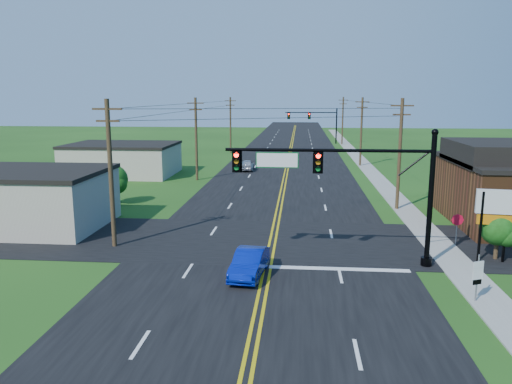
# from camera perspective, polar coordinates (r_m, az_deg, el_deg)

# --- Properties ---
(ground) EXTENTS (260.00, 260.00, 0.00)m
(ground) POSITION_cam_1_polar(r_m,az_deg,el_deg) (20.92, -0.46, -15.01)
(ground) COLOR #1B4112
(ground) RESTS_ON ground
(road_main) EXTENTS (16.00, 220.00, 0.04)m
(road_main) POSITION_cam_1_polar(r_m,az_deg,el_deg) (69.36, 3.52, 3.33)
(road_main) COLOR black
(road_main) RESTS_ON ground
(road_cross) EXTENTS (70.00, 10.00, 0.04)m
(road_cross) POSITION_cam_1_polar(r_m,az_deg,el_deg) (32.11, 1.61, -5.60)
(road_cross) COLOR black
(road_cross) RESTS_ON ground
(sidewalk) EXTENTS (2.00, 160.00, 0.08)m
(sidewalk) POSITION_cam_1_polar(r_m,az_deg,el_deg) (60.06, 13.32, 1.90)
(sidewalk) COLOR gray
(sidewalk) RESTS_ON ground
(signal_mast_main) EXTENTS (11.30, 0.60, 7.48)m
(signal_mast_main) POSITION_cam_1_polar(r_m,az_deg,el_deg) (27.21, 10.31, 1.44)
(signal_mast_main) COLOR black
(signal_mast_main) RESTS_ON ground
(signal_mast_far) EXTENTS (10.98, 0.60, 7.48)m
(signal_mast_far) POSITION_cam_1_polar(r_m,az_deg,el_deg) (98.87, 6.65, 8.17)
(signal_mast_far) COLOR black
(signal_mast_far) RESTS_ON ground
(cream_bldg_near) EXTENTS (10.20, 8.20, 4.10)m
(cream_bldg_near) POSITION_cam_1_polar(r_m,az_deg,el_deg) (38.42, -24.38, -0.71)
(cream_bldg_near) COLOR #B8B29D
(cream_bldg_near) RESTS_ON ground
(cream_bldg_far) EXTENTS (12.20, 9.20, 3.70)m
(cream_bldg_far) POSITION_cam_1_polar(r_m,az_deg,el_deg) (60.87, -15.01, 3.66)
(cream_bldg_far) COLOR #B8B29D
(cream_bldg_far) RESTS_ON ground
(utility_pole_left_a) EXTENTS (1.80, 0.28, 9.00)m
(utility_pole_left_a) POSITION_cam_1_polar(r_m,az_deg,el_deg) (31.20, -16.29, 2.32)
(utility_pole_left_a) COLOR #392919
(utility_pole_left_a) RESTS_ON ground
(utility_pole_left_b) EXTENTS (1.80, 0.28, 9.00)m
(utility_pole_left_b) POSITION_cam_1_polar(r_m,az_deg,el_deg) (55.09, -6.85, 6.23)
(utility_pole_left_b) COLOR #392919
(utility_pole_left_b) RESTS_ON ground
(utility_pole_left_c) EXTENTS (1.80, 0.28, 9.00)m
(utility_pole_left_c) POSITION_cam_1_polar(r_m,az_deg,el_deg) (81.64, -2.94, 7.79)
(utility_pole_left_c) COLOR #392919
(utility_pole_left_c) RESTS_ON ground
(utility_pole_right_a) EXTENTS (1.80, 0.28, 9.00)m
(utility_pole_right_a) POSITION_cam_1_polar(r_m,az_deg,el_deg) (41.74, 16.10, 4.40)
(utility_pole_right_a) COLOR #392919
(utility_pole_right_a) RESTS_ON ground
(utility_pole_right_b) EXTENTS (1.80, 0.28, 9.00)m
(utility_pole_right_b) POSITION_cam_1_polar(r_m,az_deg,el_deg) (67.35, 11.95, 6.91)
(utility_pole_right_b) COLOR #392919
(utility_pole_right_b) RESTS_ON ground
(utility_pole_right_c) EXTENTS (1.80, 0.28, 9.00)m
(utility_pole_right_c) POSITION_cam_1_polar(r_m,az_deg,el_deg) (97.16, 9.87, 8.14)
(utility_pole_right_c) COLOR #392919
(utility_pole_right_c) RESTS_ON ground
(tree_right_back) EXTENTS (3.00, 3.00, 4.10)m
(tree_right_back) POSITION_cam_1_polar(r_m,az_deg,el_deg) (47.38, 22.44, 2.14)
(tree_right_back) COLOR #392919
(tree_right_back) RESTS_ON ground
(shrub_corner) EXTENTS (2.00, 2.00, 2.86)m
(shrub_corner) POSITION_cam_1_polar(r_m,az_deg,el_deg) (31.23, 25.93, -3.73)
(shrub_corner) COLOR #392919
(shrub_corner) RESTS_ON ground
(tree_left) EXTENTS (2.40, 2.40, 3.37)m
(tree_left) POSITION_cam_1_polar(r_m,az_deg,el_deg) (44.25, -15.96, 1.41)
(tree_left) COLOR #392919
(tree_left) RESTS_ON ground
(blue_car) EXTENTS (1.87, 4.23, 1.35)m
(blue_car) POSITION_cam_1_polar(r_m,az_deg,el_deg) (25.89, -0.76, -8.19)
(blue_car) COLOR #071BA2
(blue_car) RESTS_ON ground
(distant_car) EXTENTS (1.67, 3.99, 1.35)m
(distant_car) POSITION_cam_1_polar(r_m,az_deg,el_deg) (62.19, -1.02, 3.08)
(distant_car) COLOR silver
(distant_car) RESTS_ON ground
(route_sign) EXTENTS (0.53, 0.26, 2.25)m
(route_sign) POSITION_cam_1_polar(r_m,az_deg,el_deg) (24.60, 24.00, -8.64)
(route_sign) COLOR slate
(route_sign) RESTS_ON ground
(stop_sign) EXTENTS (0.73, 0.11, 2.04)m
(stop_sign) POSITION_cam_1_polar(r_m,az_deg,el_deg) (33.11, 22.02, -3.30)
(stop_sign) COLOR slate
(stop_sign) RESTS_ON ground
(pylon_sign) EXTENTS (2.03, 0.58, 4.13)m
(pylon_sign) POSITION_cam_1_polar(r_m,az_deg,el_deg) (30.35, 25.63, -1.83)
(pylon_sign) COLOR black
(pylon_sign) RESTS_ON ground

